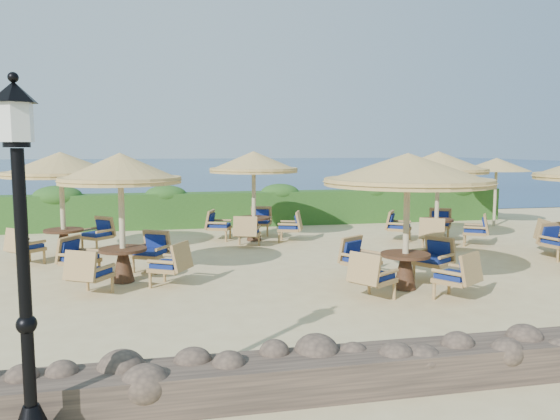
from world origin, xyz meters
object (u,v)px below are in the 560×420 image
(cafe_set_1, at_px, (407,191))
(cafe_set_5, at_px, (438,180))
(extra_parasol, at_px, (497,165))
(lamp_post, at_px, (24,285))
(cafe_set_0, at_px, (121,199))
(cafe_set_4, at_px, (254,181))
(cafe_set_3, at_px, (61,178))

(cafe_set_1, relative_size, cafe_set_5, 1.16)
(extra_parasol, height_order, cafe_set_1, cafe_set_1)
(lamp_post, xyz_separation_m, cafe_set_0, (0.37, 6.39, 0.17))
(cafe_set_1, height_order, cafe_set_5, same)
(lamp_post, relative_size, cafe_set_5, 1.18)
(cafe_set_5, bearing_deg, extra_parasol, 36.52)
(cafe_set_4, height_order, cafe_set_5, same)
(cafe_set_3, bearing_deg, cafe_set_5, -0.80)
(lamp_post, relative_size, extra_parasol, 1.38)
(cafe_set_3, relative_size, cafe_set_4, 0.98)
(lamp_post, bearing_deg, cafe_set_0, 86.66)
(cafe_set_0, relative_size, cafe_set_3, 0.99)
(lamp_post, distance_m, cafe_set_5, 12.87)
(cafe_set_3, xyz_separation_m, cafe_set_5, (10.19, -0.14, -0.18))
(cafe_set_1, bearing_deg, lamp_post, -141.22)
(extra_parasol, bearing_deg, lamp_post, -136.40)
(cafe_set_0, distance_m, cafe_set_5, 9.02)
(extra_parasol, xyz_separation_m, cafe_set_4, (-8.77, -1.19, -0.39))
(cafe_set_0, bearing_deg, cafe_set_3, 118.59)
(cafe_set_3, bearing_deg, extra_parasol, 10.55)
(extra_parasol, bearing_deg, cafe_set_4, -172.30)
(extra_parasol, xyz_separation_m, cafe_set_0, (-12.23, -5.61, -0.45))
(cafe_set_3, bearing_deg, cafe_set_1, -33.94)
(cafe_set_0, bearing_deg, cafe_set_1, -17.73)
(lamp_post, height_order, cafe_set_4, lamp_post)
(cafe_set_1, bearing_deg, cafe_set_3, 146.06)
(lamp_post, bearing_deg, cafe_set_1, 38.78)
(extra_parasol, bearing_deg, cafe_set_1, -132.82)
(cafe_set_0, relative_size, cafe_set_4, 0.97)
(lamp_post, bearing_deg, cafe_set_4, 70.51)
(cafe_set_0, xyz_separation_m, cafe_set_3, (-1.65, 3.02, 0.29))
(cafe_set_0, height_order, cafe_set_3, same)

